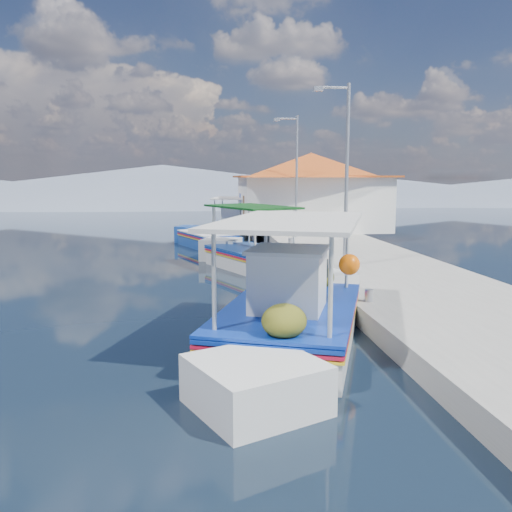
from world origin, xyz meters
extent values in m
plane|color=black|center=(0.00, 0.00, 0.00)|extent=(160.00, 160.00, 0.00)
cube|color=#9C9992|center=(5.90, 6.00, 0.25)|extent=(5.00, 44.00, 0.50)
cylinder|color=#A5A8AD|center=(3.80, -3.00, 0.65)|extent=(0.20, 0.20, 0.30)
cylinder|color=#A5A8AD|center=(3.80, 2.00, 0.65)|extent=(0.20, 0.20, 0.30)
cylinder|color=#A5A8AD|center=(3.80, 8.00, 0.65)|extent=(0.20, 0.20, 0.30)
cylinder|color=#A5A8AD|center=(3.80, 14.00, 0.65)|extent=(0.20, 0.20, 0.30)
cube|color=silver|center=(1.61, -4.59, 0.25)|extent=(4.01, 5.48, 1.08)
cube|color=silver|center=(0.51, -1.51, 0.39)|extent=(2.39, 2.39, 1.19)
cube|color=silver|center=(2.67, -7.56, 0.25)|extent=(2.33, 2.33, 1.02)
cube|color=#0B2C94|center=(1.61, -4.59, 0.75)|extent=(4.13, 5.64, 0.07)
cube|color=red|center=(1.61, -4.59, 0.66)|extent=(4.13, 5.64, 0.06)
cube|color=yellow|center=(1.61, -4.59, 0.58)|extent=(4.13, 5.64, 0.05)
cube|color=#0B2C94|center=(1.61, -4.59, 0.83)|extent=(4.14, 5.60, 0.06)
cube|color=brown|center=(1.61, -4.59, 0.79)|extent=(3.79, 5.32, 0.06)
cube|color=silver|center=(1.72, -4.91, 1.42)|extent=(1.79, 1.85, 1.25)
cube|color=silver|center=(1.72, -4.91, 2.07)|extent=(1.95, 2.00, 0.07)
cylinder|color=beige|center=(-0.03, -2.97, 1.70)|extent=(0.08, 0.08, 1.82)
cylinder|color=beige|center=(1.85, -2.30, 1.70)|extent=(0.08, 0.08, 1.82)
cylinder|color=beige|center=(1.36, -6.87, 1.70)|extent=(0.08, 0.08, 1.82)
cylinder|color=beige|center=(3.24, -6.20, 1.70)|extent=(0.08, 0.08, 1.82)
cube|color=silver|center=(1.61, -4.59, 2.61)|extent=(4.13, 5.52, 0.08)
ellipsoid|color=#4B5115|center=(0.64, -3.24, 1.12)|extent=(0.86, 0.95, 0.65)
ellipsoid|color=#4B5115|center=(1.20, -2.44, 1.07)|extent=(0.73, 0.80, 0.54)
ellipsoid|color=#4B5115|center=(2.51, -6.43, 1.08)|extent=(0.77, 0.85, 0.58)
sphere|color=#FC6407|center=(2.45, -3.56, 1.65)|extent=(0.45, 0.45, 0.45)
cube|color=silver|center=(1.73, 4.85, 0.23)|extent=(3.51, 4.38, 0.99)
cube|color=silver|center=(2.83, 7.21, 0.35)|extent=(1.92, 1.92, 1.09)
cube|color=silver|center=(0.67, 2.58, 0.23)|extent=(1.86, 1.86, 0.93)
cube|color=#0B2C94|center=(1.73, 4.85, 0.69)|extent=(3.62, 4.51, 0.06)
cube|color=red|center=(1.73, 4.85, 0.60)|extent=(3.62, 4.51, 0.05)
cube|color=yellow|center=(1.73, 4.85, 0.53)|extent=(3.62, 4.51, 0.04)
cube|color=navy|center=(1.73, 4.85, 0.76)|extent=(3.62, 4.48, 0.05)
cube|color=brown|center=(1.73, 4.85, 0.73)|extent=(3.33, 4.24, 0.05)
cylinder|color=beige|center=(1.66, 6.67, 1.56)|extent=(0.07, 0.07, 1.66)
cylinder|color=beige|center=(3.17, 5.97, 1.56)|extent=(0.07, 0.07, 1.66)
cylinder|color=beige|center=(0.29, 3.73, 1.56)|extent=(0.07, 0.07, 1.66)
cylinder|color=beige|center=(1.80, 3.03, 1.56)|extent=(0.07, 0.07, 1.66)
cube|color=#0C3E12|center=(1.73, 4.85, 2.39)|extent=(3.61, 4.42, 0.07)
cube|color=navy|center=(0.12, 11.46, 0.22)|extent=(3.02, 3.91, 0.97)
cube|color=navy|center=(1.00, 13.61, 0.35)|extent=(1.73, 1.73, 1.07)
cube|color=navy|center=(-0.73, 9.38, 0.22)|extent=(1.68, 1.68, 0.92)
cube|color=#0B2C94|center=(0.12, 11.46, 0.67)|extent=(3.11, 4.03, 0.06)
cube|color=red|center=(0.12, 11.46, 0.59)|extent=(3.11, 4.03, 0.05)
cube|color=yellow|center=(0.12, 11.46, 0.52)|extent=(3.11, 4.03, 0.04)
cube|color=silver|center=(0.12, 11.46, 0.74)|extent=(3.11, 4.01, 0.05)
cube|color=brown|center=(0.12, 11.46, 0.71)|extent=(2.85, 3.79, 0.05)
cube|color=silver|center=(1.75, 17.13, 0.22)|extent=(2.73, 4.26, 0.93)
cube|color=silver|center=(1.29, 19.73, 0.33)|extent=(2.07, 2.07, 1.03)
cube|color=silver|center=(2.20, 14.61, 0.22)|extent=(2.01, 2.01, 0.89)
cube|color=#0B2C94|center=(1.75, 17.13, 0.65)|extent=(2.81, 4.39, 0.06)
cube|color=red|center=(1.75, 17.13, 0.57)|extent=(2.81, 4.39, 0.05)
cube|color=yellow|center=(1.75, 17.13, 0.50)|extent=(2.81, 4.39, 0.04)
cube|color=#0B2C94|center=(1.75, 17.13, 0.72)|extent=(2.82, 4.36, 0.05)
cube|color=brown|center=(1.75, 17.13, 0.69)|extent=(2.55, 4.16, 0.05)
cube|color=silver|center=(1.81, 16.84, 1.23)|extent=(1.34, 1.46, 1.08)
cube|color=silver|center=(1.81, 16.84, 1.79)|extent=(1.46, 1.57, 0.06)
cylinder|color=beige|center=(0.65, 18.62, 1.48)|extent=(0.07, 0.07, 1.57)
cylinder|color=beige|center=(2.28, 18.91, 1.48)|extent=(0.07, 0.07, 1.57)
cylinder|color=beige|center=(1.23, 15.34, 1.48)|extent=(0.07, 0.07, 1.57)
cylinder|color=beige|center=(2.86, 15.63, 1.48)|extent=(0.07, 0.07, 1.57)
cube|color=silver|center=(1.75, 17.13, 2.26)|extent=(2.83, 4.28, 0.07)
cube|color=white|center=(6.20, 15.00, 2.00)|extent=(8.00, 6.00, 3.00)
cube|color=#C1471A|center=(6.20, 15.00, 3.55)|extent=(8.64, 6.48, 0.10)
pyramid|color=#C1471A|center=(6.20, 15.00, 4.20)|extent=(10.49, 10.49, 1.40)
cube|color=brown|center=(2.22, 14.00, 1.50)|extent=(0.06, 1.00, 2.00)
cube|color=#0B2C94|center=(2.22, 16.50, 2.10)|extent=(0.06, 1.20, 0.90)
cylinder|color=#A5A8AD|center=(4.60, 2.00, 3.50)|extent=(0.12, 0.12, 6.00)
cylinder|color=#A5A8AD|center=(4.10, 2.00, 6.35)|extent=(1.00, 0.08, 0.08)
cube|color=#A5A8AD|center=(3.60, 2.00, 6.30)|extent=(0.30, 0.14, 0.14)
cylinder|color=#A5A8AD|center=(4.60, 11.00, 3.50)|extent=(0.12, 0.12, 6.00)
cylinder|color=#A5A8AD|center=(4.10, 11.00, 6.35)|extent=(1.00, 0.08, 0.08)
cube|color=#A5A8AD|center=(3.60, 11.00, 6.30)|extent=(0.30, 0.14, 0.14)
cone|color=slate|center=(-5.00, 56.00, 2.45)|extent=(96.00, 96.00, 5.50)
cone|color=slate|center=(25.00, 56.00, 1.60)|extent=(76.80, 76.80, 3.80)
camera|label=1|loc=(-0.27, -15.07, 3.47)|focal=36.80mm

